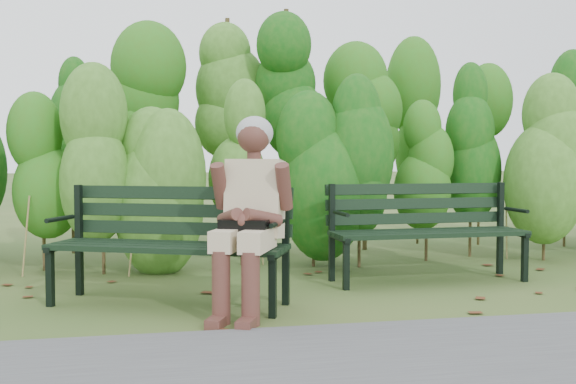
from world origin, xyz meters
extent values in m
plane|color=#355420|center=(0.00, 0.00, 0.00)|extent=(80.00, 80.00, 0.00)
cylinder|color=#47381E|center=(-2.14, 1.30, 0.40)|extent=(0.03, 0.03, 0.80)
ellipsoid|color=#386E1B|center=(-2.14, 1.30, 1.04)|extent=(0.64, 0.64, 1.44)
cylinder|color=#47381E|center=(-1.53, 1.30, 0.40)|extent=(0.03, 0.03, 0.80)
ellipsoid|color=#386E1B|center=(-1.53, 1.30, 1.04)|extent=(0.64, 0.64, 1.44)
cylinder|color=#47381E|center=(-0.92, 1.30, 0.40)|extent=(0.03, 0.03, 0.80)
ellipsoid|color=#386E1B|center=(-0.92, 1.30, 1.04)|extent=(0.64, 0.64, 1.44)
cylinder|color=#47381E|center=(-0.31, 1.30, 0.40)|extent=(0.03, 0.03, 0.80)
ellipsoid|color=#386E1B|center=(-0.31, 1.30, 1.04)|extent=(0.64, 0.64, 1.44)
cylinder|color=#47381E|center=(0.31, 1.30, 0.40)|extent=(0.03, 0.03, 0.80)
ellipsoid|color=#386E1B|center=(0.31, 1.30, 1.04)|extent=(0.64, 0.64, 1.44)
cylinder|color=#47381E|center=(0.92, 1.30, 0.40)|extent=(0.03, 0.03, 0.80)
ellipsoid|color=#386E1B|center=(0.92, 1.30, 1.04)|extent=(0.64, 0.64, 1.44)
cylinder|color=#47381E|center=(1.53, 1.30, 0.40)|extent=(0.03, 0.03, 0.80)
ellipsoid|color=#386E1B|center=(1.53, 1.30, 1.04)|extent=(0.64, 0.64, 1.44)
cylinder|color=#47381E|center=(2.14, 1.30, 0.40)|extent=(0.03, 0.03, 0.80)
ellipsoid|color=#386E1B|center=(2.14, 1.30, 1.04)|extent=(0.64, 0.64, 1.44)
cylinder|color=#47381E|center=(2.75, 1.30, 0.40)|extent=(0.03, 0.03, 0.80)
ellipsoid|color=#386E1B|center=(2.75, 1.30, 1.04)|extent=(0.64, 0.64, 1.44)
cylinder|color=#47381E|center=(-1.92, 2.30, 0.55)|extent=(0.04, 0.04, 1.10)
ellipsoid|color=#0F5412|center=(-1.92, 2.30, 1.43)|extent=(0.70, 0.70, 1.98)
cylinder|color=#47381E|center=(-1.15, 2.30, 0.55)|extent=(0.04, 0.04, 1.10)
ellipsoid|color=#0F5412|center=(-1.15, 2.30, 1.43)|extent=(0.70, 0.70, 1.98)
cylinder|color=#47381E|center=(-0.38, 2.30, 0.55)|extent=(0.04, 0.04, 1.10)
ellipsoid|color=#0F5412|center=(-0.38, 2.30, 1.43)|extent=(0.70, 0.70, 1.98)
cylinder|color=#47381E|center=(0.38, 2.30, 0.55)|extent=(0.04, 0.04, 1.10)
ellipsoid|color=#0F5412|center=(0.38, 2.30, 1.43)|extent=(0.70, 0.70, 1.98)
cylinder|color=#47381E|center=(1.15, 2.30, 0.55)|extent=(0.04, 0.04, 1.10)
ellipsoid|color=#0F5412|center=(1.15, 2.30, 1.43)|extent=(0.70, 0.70, 1.98)
cylinder|color=#47381E|center=(1.92, 2.30, 0.55)|extent=(0.04, 0.04, 1.10)
ellipsoid|color=#0F5412|center=(1.92, 2.30, 1.43)|extent=(0.70, 0.70, 1.98)
cylinder|color=#47381E|center=(2.69, 2.30, 0.55)|extent=(0.04, 0.04, 1.10)
ellipsoid|color=#0F5412|center=(2.69, 2.30, 1.43)|extent=(0.70, 0.70, 1.98)
cylinder|color=#47381E|center=(3.46, 2.30, 0.55)|extent=(0.04, 0.04, 1.10)
ellipsoid|color=#0F5412|center=(3.46, 2.30, 1.43)|extent=(0.70, 0.70, 1.98)
cube|color=#5B2F18|center=(-0.86, -1.14, 0.00)|extent=(0.09, 0.07, 0.01)
cube|color=#5B2F18|center=(0.02, 0.98, 0.00)|extent=(0.11, 0.11, 0.01)
cube|color=#5B2F18|center=(-1.62, -0.39, 0.00)|extent=(0.11, 0.10, 0.01)
cube|color=#5B2F18|center=(-1.12, 0.33, 0.00)|extent=(0.08, 0.10, 0.01)
cube|color=#5B2F18|center=(0.64, -0.92, 0.00)|extent=(0.09, 0.07, 0.01)
cube|color=#5B2F18|center=(-1.33, -0.91, 0.00)|extent=(0.10, 0.11, 0.01)
cube|color=#5B2F18|center=(-0.30, -0.53, 0.00)|extent=(0.11, 0.09, 0.01)
cube|color=#5B2F18|center=(0.29, 0.72, 0.00)|extent=(0.11, 0.10, 0.01)
cube|color=#5B2F18|center=(-1.58, 0.87, 0.00)|extent=(0.11, 0.11, 0.01)
cube|color=#5B2F18|center=(0.74, -0.09, 0.00)|extent=(0.07, 0.09, 0.01)
cube|color=#5B2F18|center=(1.63, 0.82, 0.00)|extent=(0.11, 0.11, 0.01)
cube|color=#5B2F18|center=(-0.47, -0.03, 0.00)|extent=(0.09, 0.11, 0.01)
cube|color=#5B2F18|center=(1.18, 0.19, 0.00)|extent=(0.08, 0.10, 0.01)
cube|color=#5B2F18|center=(0.78, -1.18, 0.00)|extent=(0.11, 0.10, 0.01)
cube|color=#5B2F18|center=(0.20, 0.39, 0.00)|extent=(0.11, 0.11, 0.01)
cube|color=#5B2F18|center=(-0.80, -0.14, 0.00)|extent=(0.11, 0.11, 0.01)
cube|color=#5B2F18|center=(1.25, -1.19, 0.00)|extent=(0.11, 0.11, 0.01)
cube|color=black|center=(-1.02, -0.32, 0.41)|extent=(1.54, 0.75, 0.04)
cube|color=black|center=(-0.97, -0.22, 0.41)|extent=(1.54, 0.75, 0.04)
cube|color=black|center=(-0.92, -0.11, 0.41)|extent=(1.54, 0.75, 0.04)
cube|color=black|center=(-0.88, -0.01, 0.41)|extent=(1.54, 0.75, 0.04)
cube|color=black|center=(-0.84, 0.07, 0.51)|extent=(1.52, 0.70, 0.10)
cube|color=black|center=(-0.84, 0.08, 0.64)|extent=(1.52, 0.70, 0.10)
cube|color=black|center=(-0.83, 0.09, 0.77)|extent=(1.52, 0.70, 0.10)
cube|color=black|center=(-1.74, -0.02, 0.21)|extent=(0.06, 0.06, 0.41)
cube|color=black|center=(-1.58, 0.34, 0.41)|extent=(0.06, 0.06, 0.82)
cube|color=black|center=(-1.67, 0.15, 0.39)|extent=(0.22, 0.44, 0.04)
cylinder|color=black|center=(-1.68, 0.11, 0.59)|extent=(0.17, 0.33, 0.03)
cube|color=black|center=(-0.30, -0.65, 0.21)|extent=(0.06, 0.06, 0.41)
cube|color=black|center=(-0.14, -0.29, 0.41)|extent=(0.06, 0.06, 0.82)
cube|color=black|center=(-0.23, -0.48, 0.39)|extent=(0.22, 0.44, 0.04)
cylinder|color=black|center=(-0.25, -0.52, 0.59)|extent=(0.17, 0.33, 0.03)
cube|color=black|center=(1.18, 0.16, 0.40)|extent=(1.61, 0.14, 0.04)
cube|color=black|center=(1.18, 0.27, 0.40)|extent=(1.61, 0.14, 0.04)
cube|color=black|center=(1.17, 0.38, 0.40)|extent=(1.61, 0.14, 0.04)
cube|color=black|center=(1.17, 0.50, 0.40)|extent=(1.61, 0.14, 0.04)
cube|color=black|center=(1.17, 0.58, 0.50)|extent=(1.61, 0.10, 0.09)
cube|color=black|center=(1.17, 0.59, 0.63)|extent=(1.61, 0.10, 0.09)
cube|color=black|center=(1.17, 0.61, 0.75)|extent=(1.61, 0.10, 0.09)
cube|color=black|center=(0.41, 0.13, 0.20)|extent=(0.05, 0.05, 0.40)
cube|color=black|center=(0.40, 0.51, 0.40)|extent=(0.05, 0.05, 0.80)
cube|color=black|center=(0.41, 0.31, 0.38)|extent=(0.06, 0.45, 0.04)
cylinder|color=black|center=(0.41, 0.26, 0.58)|extent=(0.04, 0.34, 0.03)
cube|color=black|center=(1.95, 0.17, 0.20)|extent=(0.05, 0.05, 0.40)
cube|color=black|center=(1.94, 0.56, 0.40)|extent=(0.05, 0.05, 0.80)
cube|color=black|center=(1.94, 0.35, 0.38)|extent=(0.06, 0.45, 0.04)
cylinder|color=black|center=(1.95, 0.31, 0.58)|extent=(0.04, 0.34, 0.03)
cube|color=beige|center=(-0.57, -0.57, 0.50)|extent=(0.31, 0.46, 0.14)
cube|color=beige|center=(-0.40, -0.65, 0.50)|extent=(0.31, 0.46, 0.14)
cylinder|color=#532C24|center=(-0.64, -0.73, 0.23)|extent=(0.15, 0.15, 0.45)
cylinder|color=#532C24|center=(-0.47, -0.81, 0.23)|extent=(0.15, 0.15, 0.45)
cube|color=#532C24|center=(-0.67, -0.81, 0.03)|extent=(0.17, 0.23, 0.06)
cube|color=#532C24|center=(-0.50, -0.88, 0.03)|extent=(0.17, 0.23, 0.06)
cube|color=beige|center=(-0.37, -0.35, 0.74)|extent=(0.45, 0.39, 0.54)
cylinder|color=#532C24|center=(-0.38, -0.37, 1.02)|extent=(0.09, 0.09, 0.10)
sphere|color=#532C24|center=(-0.38, -0.38, 1.16)|extent=(0.22, 0.22, 0.22)
ellipsoid|color=gray|center=(-0.37, -0.36, 1.19)|extent=(0.25, 0.24, 0.23)
cylinder|color=#532C24|center=(-0.60, -0.34, 0.83)|extent=(0.17, 0.24, 0.32)
cylinder|color=#532C24|center=(-0.20, -0.51, 0.83)|extent=(0.17, 0.24, 0.32)
cylinder|color=#532C24|center=(-0.56, -0.51, 0.64)|extent=(0.15, 0.29, 0.14)
cylinder|color=#532C24|center=(-0.36, -0.60, 0.64)|extent=(0.29, 0.21, 0.14)
sphere|color=#532C24|center=(-0.48, -0.61, 0.62)|extent=(0.11, 0.11, 0.11)
cube|color=black|center=(-0.48, -0.60, 0.55)|extent=(0.34, 0.24, 0.17)
camera|label=1|loc=(-1.05, -4.82, 1.03)|focal=42.00mm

